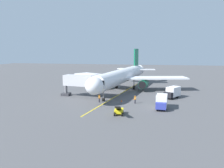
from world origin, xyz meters
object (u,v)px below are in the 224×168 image
box_truck_portside (162,102)px  box_truck_starboard_side (172,92)px  belt_loader_near_nose (119,111)px  safety_cone_wing_port (122,101)px  jet_bridge (86,81)px  airplane (122,76)px  safety_cone_nose_left (134,98)px  ground_crew_wing_walker (135,99)px  safety_cone_nose_right (162,101)px  safety_cone_wing_starboard (120,108)px  ground_crew_marshaller (99,98)px

box_truck_portside → box_truck_starboard_side: 10.74m
belt_loader_near_nose → safety_cone_wing_port: size_ratio=8.48×
jet_bridge → belt_loader_near_nose: jet_bridge is taller
airplane → safety_cone_nose_left: airplane is taller
ground_crew_wing_walker → belt_loader_near_nose: bearing=77.2°
jet_bridge → safety_cone_nose_left: size_ratio=20.95×
box_truck_portside → jet_bridge: bearing=-24.1°
jet_bridge → safety_cone_nose_right: bearing=172.7°
belt_loader_near_nose → safety_cone_nose_left: size_ratio=8.48×
safety_cone_nose_left → safety_cone_wing_starboard: size_ratio=1.00×
safety_cone_wing_port → safety_cone_wing_starboard: same height
ground_crew_wing_walker → belt_loader_near_nose: (2.02, 8.91, -0.17)m
airplane → safety_cone_wing_port: size_ratio=73.17×
safety_cone_nose_left → box_truck_portside: bearing=129.2°
jet_bridge → box_truck_portside: bearing=155.9°
safety_cone_wing_port → ground_crew_wing_walker: bearing=164.7°
safety_cone_wing_starboard → airplane: bearing=-82.7°
ground_crew_wing_walker → safety_cone_wing_starboard: 5.71m
jet_bridge → safety_cone_nose_right: size_ratio=20.95×
ground_crew_marshaller → safety_cone_wing_port: bearing=-165.7°
box_truck_portside → box_truck_starboard_side: size_ratio=0.96×
box_truck_portside → airplane: bearing=-60.5°
belt_loader_near_nose → safety_cone_wing_starboard: bearing=-85.5°
ground_crew_wing_walker → safety_cone_wing_port: 3.15m
belt_loader_near_nose → ground_crew_marshaller: bearing=-56.6°
jet_bridge → ground_crew_wing_walker: size_ratio=6.74×
ground_crew_wing_walker → box_truck_starboard_side: bearing=-139.3°
box_truck_starboard_side → airplane: bearing=-30.5°
belt_loader_near_nose → safety_cone_nose_left: belt_loader_near_nose is taller
safety_cone_nose_right → ground_crew_marshaller: bearing=10.2°
jet_bridge → ground_crew_marshaller: bearing=132.8°
safety_cone_nose_right → safety_cone_wing_starboard: 10.77m
airplane → ground_crew_wing_walker: (-4.84, 14.54, -3.12)m
airplane → ground_crew_wing_walker: 15.64m
ground_crew_marshaller → safety_cone_wing_port: size_ratio=3.11×
ground_crew_marshaller → safety_cone_wing_starboard: ground_crew_marshaller is taller
safety_cone_nose_right → ground_crew_wing_walker: bearing=19.5°
box_truck_portside → safety_cone_nose_right: bearing=-93.7°
airplane → safety_cone_wing_starboard: size_ratio=73.17×
ground_crew_marshaller → box_truck_starboard_side: size_ratio=0.35×
airplane → ground_crew_marshaller: bearing=79.4°
jet_bridge → safety_cone_wing_port: size_ratio=20.95×
jet_bridge → ground_crew_wing_walker: 13.00m
airplane → safety_cone_wing_port: (-1.85, 13.73, -3.73)m
belt_loader_near_nose → box_truck_portside: (-7.37, -5.45, 0.67)m
safety_cone_wing_starboard → box_truck_portside: bearing=-167.3°
box_truck_starboard_side → safety_cone_wing_starboard: size_ratio=8.96×
jet_bridge → ground_crew_wing_walker: jet_bridge is taller
ground_crew_wing_walker → ground_crew_marshaller: bearing=2.8°
safety_cone_nose_left → safety_cone_nose_right: same height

